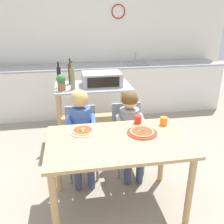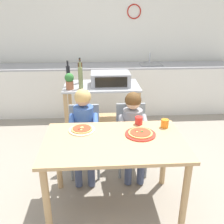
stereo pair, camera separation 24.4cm
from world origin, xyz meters
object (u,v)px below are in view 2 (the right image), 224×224
Objects in this scene: potted_herb_plant at (69,81)px; child_in_blue_striped_shirt at (84,125)px; toaster_oven at (110,79)px; dining_chair_left at (85,135)px; bottle_dark_olive_oil at (80,72)px; child_in_grey_shirt at (133,126)px; dining_chair_right at (131,133)px; drinking_cup_orange at (165,123)px; drinking_cup_red at (139,121)px; bottle_brown_beer at (81,77)px; dining_table at (114,151)px; bottle_tall_green_wine at (68,75)px; pizza_plate_red_rimmed at (140,134)px; kitchen_island_cart at (102,104)px; pizza_plate_cream at (82,129)px.

potted_herb_plant is 0.21× the size of child_in_blue_striped_shirt.
toaster_oven is at bearing 16.12° from potted_herb_plant.
potted_herb_plant is 0.27× the size of dining_chair_left.
bottle_dark_olive_oil is 1.27m from child_in_grey_shirt.
dining_chair_right is 9.81× the size of drinking_cup_orange.
potted_herb_plant is 0.27× the size of dining_chair_right.
drinking_cup_orange is (0.24, -0.09, 0.00)m from drinking_cup_red.
drinking_cup_orange is at bearing -20.14° from child_in_blue_striped_shirt.
dining_table is at bearing -74.63° from bottle_brown_beer.
child_in_grey_shirt is (0.25, 0.53, -0.00)m from dining_table.
child_in_blue_striped_shirt is at bearing -75.28° from bottle_tall_green_wine.
bottle_brown_beer is at bearing 94.34° from child_in_blue_striped_shirt.
child_in_grey_shirt reaches higher than dining_table.
child_in_blue_striped_shirt is 13.19× the size of drinking_cup_red.
bottle_tall_green_wine is 1.61× the size of potted_herb_plant.
toaster_oven is at bearing 18.42° from bottle_brown_beer.
bottle_brown_beer is at bearing 116.78° from pizza_plate_red_rimmed.
bottle_dark_olive_oil is 1.02× the size of bottle_tall_green_wine.
child_in_grey_shirt is at bearing 64.80° from dining_table.
drinking_cup_orange is (0.27, -0.30, 0.16)m from child_in_grey_shirt.
drinking_cup_orange is at bearing -56.39° from bottle_dark_olive_oil.
toaster_oven is at bearing 104.86° from dining_chair_right.
bottle_dark_olive_oil is at bearing 159.82° from toaster_oven.
kitchen_island_cart is at bearing 116.21° from drinking_cup_orange.
kitchen_island_cart is 0.94m from child_in_blue_striped_shirt.
child_in_blue_striped_shirt is (-0.22, -0.90, 0.09)m from kitchen_island_cart.
drinking_cup_red is at bearing -83.83° from child_in_grey_shirt.
drinking_cup_orange reaches higher than dining_table.
drinking_cup_red is (0.57, -0.21, 0.13)m from child_in_blue_striped_shirt.
bottle_brown_beer is 0.46× the size of dining_chair_right.
pizza_plate_cream is at bearing -79.12° from bottle_tall_green_wine.
child_in_blue_striped_shirt is (-0.30, 0.53, 0.02)m from dining_table.
kitchen_island_cart is 0.82m from dining_chair_left.
pizza_plate_red_rimmed is at bearing -76.44° from kitchen_island_cart.
bottle_brown_beer reaches higher than bottle_tall_green_wine.
pizza_plate_red_rimmed is at bearing -63.22° from bottle_brown_beer.
bottle_brown_beer is at bearing 9.56° from potted_herb_plant.
dining_chair_left is 0.78× the size of child_in_blue_striped_shirt.
child_in_grey_shirt is 0.65m from pizza_plate_cream.
bottle_dark_olive_oil reaches higher than dining_chair_left.
drinking_cup_orange is at bearing -48.32° from child_in_grey_shirt.
bottle_brown_beer is 1.38m from drinking_cup_orange.
potted_herb_plant reaches higher than drinking_cup_red.
toaster_oven is 0.96m from dining_chair_left.
bottle_dark_olive_oil is 1.66m from dining_table.
dining_chair_right is 0.59m from child_in_blue_striped_shirt.
child_in_blue_striped_shirt is 4.13× the size of pizza_plate_cream.
dining_chair_right is at bearing 12.90° from child_in_blue_striped_shirt.
toaster_oven is at bearing 101.59° from drinking_cup_red.
dining_table is at bearing -160.64° from pizza_plate_red_rimmed.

